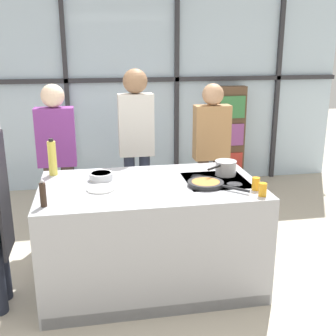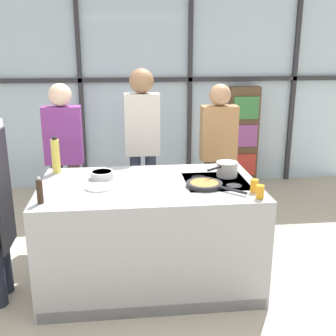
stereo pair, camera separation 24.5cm
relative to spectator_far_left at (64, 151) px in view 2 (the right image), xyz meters
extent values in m
plane|color=#BCB29E|center=(0.82, -1.01, -0.96)|extent=(18.00, 18.00, 0.00)
cube|color=silver|center=(0.82, 1.72, 0.44)|extent=(6.40, 0.04, 2.80)
cube|color=#2D2D33|center=(0.82, 1.67, 0.58)|extent=(6.40, 0.06, 0.06)
cube|color=#2D2D33|center=(0.05, 1.67, 0.44)|extent=(0.06, 0.06, 2.80)
cube|color=#2D2D33|center=(1.59, 1.67, 0.44)|extent=(0.06, 0.06, 2.80)
cube|color=#2D2D33|center=(3.12, 1.67, 0.44)|extent=(0.06, 0.06, 2.80)
cube|color=brown|center=(2.36, 1.54, -0.24)|extent=(0.43, 0.16, 1.44)
cube|color=red|center=(2.36, 1.44, -0.64)|extent=(0.36, 0.03, 0.32)
cube|color=#994C93|center=(2.36, 1.44, -0.21)|extent=(0.36, 0.03, 0.32)
cube|color=#3D8447|center=(2.36, 1.44, 0.19)|extent=(0.36, 0.03, 0.32)
cube|color=#A8AAB2|center=(0.82, -1.01, -0.50)|extent=(1.82, 1.07, 0.91)
cube|color=black|center=(1.39, -1.01, -0.05)|extent=(0.52, 0.52, 0.01)
cube|color=black|center=(0.82, -1.53, -0.91)|extent=(1.78, 0.03, 0.10)
cylinder|color=#38383D|center=(1.26, -1.14, -0.05)|extent=(0.13, 0.13, 0.01)
cylinder|color=#38383D|center=(1.51, -1.14, -0.05)|extent=(0.13, 0.13, 0.01)
cylinder|color=#38383D|center=(1.26, -0.89, -0.05)|extent=(0.13, 0.13, 0.01)
cylinder|color=#38383D|center=(1.51, -0.89, -0.05)|extent=(0.13, 0.13, 0.01)
cylinder|color=#232838|center=(-0.43, -1.05, -0.53)|extent=(0.14, 0.14, 0.85)
cube|color=black|center=(-0.32, -1.15, -0.02)|extent=(0.02, 0.37, 0.94)
cylinder|color=#47382D|center=(0.09, 0.00, -0.55)|extent=(0.12, 0.12, 0.83)
cylinder|color=#47382D|center=(-0.09, 0.00, -0.55)|extent=(0.12, 0.12, 0.83)
cube|color=#7A3384|center=(0.00, 0.00, 0.17)|extent=(0.39, 0.17, 0.60)
sphere|color=beige|center=(0.00, 0.00, 0.58)|extent=(0.23, 0.23, 0.23)
cylinder|color=#232838|center=(0.90, 0.00, -0.51)|extent=(0.12, 0.12, 0.90)
cylinder|color=#232838|center=(0.74, 0.00, -0.51)|extent=(0.12, 0.12, 0.90)
cube|color=beige|center=(0.82, 0.00, 0.26)|extent=(0.36, 0.16, 0.65)
sphere|color=#8C6647|center=(0.82, 0.00, 0.71)|extent=(0.25, 0.25, 0.25)
cylinder|color=#47382D|center=(1.72, 0.00, -0.55)|extent=(0.12, 0.12, 0.82)
cylinder|color=#47382D|center=(1.55, 0.00, -0.55)|extent=(0.12, 0.12, 0.82)
cube|color=#A37547|center=(1.64, 0.00, 0.15)|extent=(0.39, 0.17, 0.59)
sphere|color=tan|center=(1.64, 0.00, 0.56)|extent=(0.23, 0.23, 0.23)
cylinder|color=#232326|center=(1.26, -1.14, -0.03)|extent=(0.30, 0.30, 0.04)
cylinder|color=#B26B2D|center=(1.26, -1.14, -0.02)|extent=(0.23, 0.23, 0.01)
cylinder|color=#232326|center=(1.45, -1.32, -0.02)|extent=(0.19, 0.18, 0.02)
cylinder|color=silver|center=(1.51, -0.89, 0.02)|extent=(0.18, 0.18, 0.13)
cylinder|color=silver|center=(1.51, -0.89, 0.08)|extent=(0.19, 0.19, 0.01)
cylinder|color=black|center=(1.37, -0.99, 0.06)|extent=(0.14, 0.12, 0.02)
cylinder|color=white|center=(0.41, -1.08, -0.04)|extent=(0.23, 0.23, 0.01)
cylinder|color=silver|center=(0.42, -0.82, -0.02)|extent=(0.20, 0.20, 0.06)
cylinder|color=#4C4C51|center=(0.42, -0.82, 0.01)|extent=(0.17, 0.17, 0.01)
cylinder|color=#E0CC4C|center=(0.01, -0.61, 0.10)|extent=(0.07, 0.07, 0.30)
cylinder|color=black|center=(0.01, -0.61, 0.27)|extent=(0.04, 0.04, 0.02)
cylinder|color=#332319|center=(0.00, -1.37, 0.04)|extent=(0.05, 0.05, 0.18)
sphere|color=#B2B2B7|center=(0.00, -1.37, 0.14)|extent=(0.03, 0.03, 0.03)
cylinder|color=orange|center=(1.63, -1.45, 0.00)|extent=(0.06, 0.06, 0.10)
cylinder|color=orange|center=(1.63, -1.31, 0.00)|extent=(0.06, 0.06, 0.10)
camera|label=1|loc=(0.37, -4.30, 1.08)|focal=45.00mm
camera|label=2|loc=(0.61, -4.33, 1.08)|focal=45.00mm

